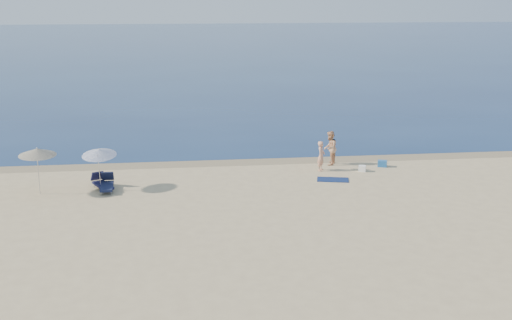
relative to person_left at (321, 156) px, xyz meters
The scene contains 11 objects.
sea 82.96m from the person_left, 92.39° to the left, with size 240.00×160.00×0.01m, color #0C2149.
wet_sand_strip 4.23m from the person_left, 146.53° to the left, with size 240.00×1.60×0.00m, color #847254.
person_left is the anchor object (origin of this frame).
person_right 1.39m from the person_left, 56.67° to the left, with size 0.93×0.73×1.92m, color tan.
beach_towel 2.01m from the person_left, 82.85° to the right, with size 1.62×0.90×0.03m, color #0D1B45.
white_bag 2.32m from the person_left, 11.74° to the right, with size 0.38×0.32×0.32m, color white.
blue_cooler 3.65m from the person_left, ahead, with size 0.49×0.35×0.35m, color #1D5AA1.
umbrella_near 11.73m from the person_left, 169.97° to the right, with size 1.85×1.88×2.20m.
umbrella_far 14.58m from the person_left, behind, with size 2.24×2.25×2.35m.
lounger_left 11.65m from the person_left, 169.96° to the right, with size 1.30×1.83×0.78m.
lounger_right 11.42m from the person_left, 168.70° to the right, with size 0.65×1.81×0.79m.
Camera 1 is at (-4.08, -15.83, 9.48)m, focal length 45.00 mm.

